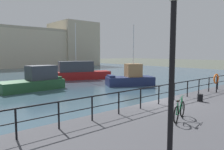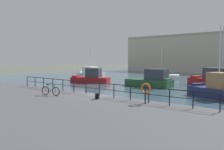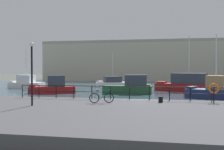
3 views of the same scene
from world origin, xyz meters
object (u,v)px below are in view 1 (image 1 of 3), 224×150
object	(u,v)px
moored_cabin_cruiser	(130,78)
mooring_bollard	(200,98)
moored_white_yacht	(76,72)
life_ring_stand	(216,79)
harbor_building	(8,47)
moored_harbor_tender	(35,81)
parked_bicycle	(179,111)
quay_lamp_post	(172,59)

from	to	relation	value
moored_cabin_cruiser	mooring_bollard	xyz separation A→B (m)	(-5.28, -11.03, 0.16)
moored_white_yacht	life_ring_stand	distance (m)	19.32
moored_white_yacht	harbor_building	bearing A→B (deg)	-71.78
moored_white_yacht	moored_harbor_tender	distance (m)	9.07
parked_bicycle	quay_lamp_post	bearing A→B (deg)	-168.52
life_ring_stand	parked_bicycle	bearing A→B (deg)	-166.70
moored_white_yacht	quay_lamp_post	bearing A→B (deg)	82.29
moored_harbor_tender	mooring_bollard	xyz separation A→B (m)	(4.27, -15.22, 0.10)
moored_cabin_cruiser	life_ring_stand	size ratio (longest dim) A/B	4.95
moored_cabin_cruiser	life_ring_stand	distance (m)	10.47
life_ring_stand	harbor_building	bearing A→B (deg)	89.95
moored_cabin_cruiser	parked_bicycle	bearing A→B (deg)	78.69
harbor_building	moored_harbor_tender	bearing A→B (deg)	-101.39
moored_harbor_tender	moored_cabin_cruiser	xyz separation A→B (m)	(9.55, -4.19, -0.05)
mooring_bollard	moored_cabin_cruiser	bearing A→B (deg)	64.42
harbor_building	moored_white_yacht	bearing A→B (deg)	-90.65
parked_bicycle	moored_cabin_cruiser	bearing A→B (deg)	34.53
moored_harbor_tender	life_ring_stand	size ratio (longest dim) A/B	4.56
parked_bicycle	harbor_building	bearing A→B (deg)	64.23
harbor_building	moored_white_yacht	size ratio (longest dim) A/B	6.30
harbor_building	quay_lamp_post	world-z (taller)	harbor_building
parked_bicycle	quay_lamp_post	world-z (taller)	quay_lamp_post
life_ring_stand	quay_lamp_post	world-z (taller)	quay_lamp_post
quay_lamp_post	moored_white_yacht	bearing A→B (deg)	63.42
moored_cabin_cruiser	quay_lamp_post	bearing A→B (deg)	73.28
mooring_bollard	life_ring_stand	distance (m)	3.92
moored_white_yacht	life_ring_stand	bearing A→B (deg)	109.91
harbor_building	life_ring_stand	bearing A→B (deg)	-90.05
moored_cabin_cruiser	harbor_building	bearing A→B (deg)	-61.71
parked_bicycle	life_ring_stand	size ratio (longest dim) A/B	1.22
moored_harbor_tender	mooring_bollard	world-z (taller)	moored_harbor_tender
harbor_building	moored_harbor_tender	xyz separation A→B (m)	(-8.10, -40.22, -4.46)
moored_white_yacht	quay_lamp_post	distance (m)	26.42
life_ring_stand	moored_cabin_cruiser	bearing A→B (deg)	81.71
parked_bicycle	quay_lamp_post	xyz separation A→B (m)	(-4.18, -2.34, 2.35)
moored_harbor_tender	moored_cabin_cruiser	size ratio (longest dim) A/B	0.92
moored_cabin_cruiser	quay_lamp_post	size ratio (longest dim) A/B	1.64
harbor_building	moored_cabin_cruiser	bearing A→B (deg)	-88.13
parked_bicycle	quay_lamp_post	size ratio (longest dim) A/B	0.40
quay_lamp_post	mooring_bollard	bearing A→B (deg)	22.80
moored_harbor_tender	moored_cabin_cruiser	bearing A→B (deg)	-27.88
parked_bicycle	life_ring_stand	world-z (taller)	life_ring_stand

